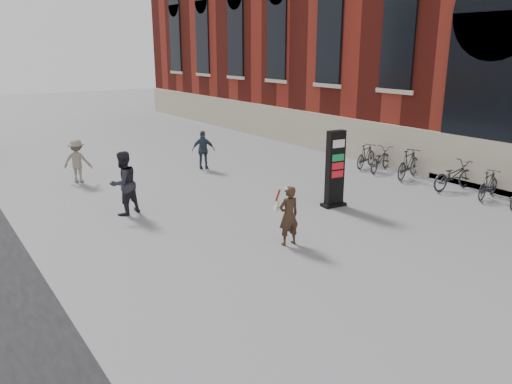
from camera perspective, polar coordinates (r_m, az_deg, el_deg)
ground at (r=12.83m, az=0.45°, el=-6.01°), size 100.00×100.00×0.00m
info_pylon at (r=15.75m, az=9.01°, el=2.61°), size 0.81×0.47×2.42m
woman at (r=12.59m, az=3.73°, el=-2.62°), size 0.62×0.57×1.55m
pedestrian_a at (r=15.36m, az=-14.91°, el=0.97°), size 1.13×1.00×1.93m
pedestrian_b at (r=19.68m, az=-19.74°, el=3.37°), size 1.20×1.10×1.62m
pedestrian_c at (r=20.72m, az=-6.03°, el=4.80°), size 0.99×0.84×1.59m
bike_3 at (r=18.27m, az=25.02°, el=0.79°), size 1.66×0.76×0.96m
bike_4 at (r=18.94m, az=21.60°, el=1.77°), size 1.99×0.83×1.02m
bike_5 at (r=20.04m, az=17.03°, el=3.10°), size 1.94×1.02×1.12m
bike_6 at (r=20.94m, az=14.00°, el=3.64°), size 1.94×1.23×0.96m
bike_7 at (r=21.44m, az=12.46°, el=4.06°), size 1.71×0.96×0.99m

